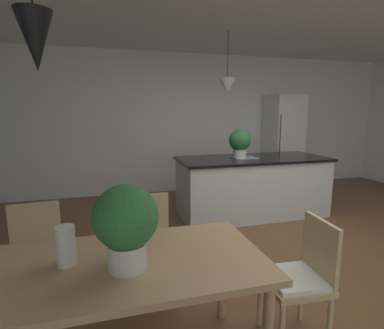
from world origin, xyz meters
name	(u,v)px	position (x,y,z in m)	size (l,w,h in m)	color
ground_plane	(301,261)	(0.00, 0.00, -0.02)	(10.00, 8.40, 0.04)	brown
wall_back_kitchen	(207,123)	(0.00, 3.26, 1.35)	(10.00, 0.12, 2.70)	white
dining_table	(89,277)	(-2.10, -0.96, 0.68)	(2.02, 0.85, 0.75)	tan
chair_far_left	(35,256)	(-2.55, -0.16, 0.47)	(0.42, 0.42, 0.87)	tan
chair_far_right	(151,243)	(-1.64, -0.16, 0.47)	(0.42, 0.42, 0.87)	tan
chair_kitchen_end	(301,276)	(-0.72, -0.97, 0.47)	(0.43, 0.43, 0.87)	tan
kitchen_island	(252,186)	(0.15, 1.48, 0.46)	(2.28, 0.95, 0.91)	silver
refrigerator	(283,142)	(1.53, 2.86, 0.96)	(0.65, 0.67, 1.92)	silver
pendant_over_table	(35,40)	(-2.24, -1.09, 1.89)	(0.16, 0.16, 0.94)	black
pendant_over_island_main	(227,86)	(-0.30, 1.48, 1.95)	(0.25, 0.25, 0.86)	black
potted_plant_on_island	(240,142)	(-0.08, 1.48, 1.15)	(0.33, 0.33, 0.43)	beige
potted_plant_on_table	(126,222)	(-1.89, -1.05, 1.01)	(0.35, 0.35, 0.47)	beige
vase_on_dining_table	(66,246)	(-2.21, -0.91, 0.86)	(0.11, 0.11, 0.22)	silver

